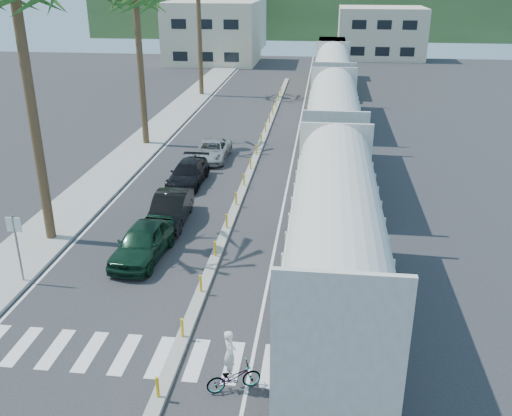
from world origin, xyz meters
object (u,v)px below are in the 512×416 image
(street_sign, at_px, (16,239))
(car_lead, at_px, (143,242))
(car_second, at_px, (170,209))
(cyclist, at_px, (233,372))

(street_sign, height_order, car_lead, street_sign)
(car_second, distance_m, cyclist, 12.82)
(cyclist, bearing_deg, street_sign, 37.40)
(car_lead, bearing_deg, cyclist, -52.47)
(car_second, bearing_deg, car_lead, -95.51)
(car_lead, height_order, car_second, car_lead)
(cyclist, bearing_deg, car_lead, 9.83)
(car_second, xyz_separation_m, cyclist, (5.02, -11.79, -0.11))
(street_sign, distance_m, cyclist, 10.84)
(street_sign, distance_m, car_lead, 5.12)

